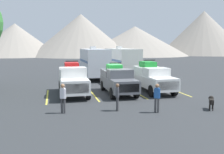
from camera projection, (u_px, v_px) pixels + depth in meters
ground_plane at (112, 91)px, 20.80m from camera, size 240.00×240.00×0.00m
pickup_truck_a at (73, 79)px, 19.31m from camera, size 2.14×5.51×2.61m
pickup_truck_b at (118, 80)px, 19.72m from camera, size 2.09×5.23×2.43m
pickup_truck_c at (153, 77)px, 20.57m from camera, size 2.11×5.34×2.62m
lot_stripe_a at (47, 96)px, 18.66m from camera, size 0.12×5.50×0.01m
lot_stripe_b at (93, 94)px, 19.47m from camera, size 0.12×5.50×0.01m
lot_stripe_c at (136, 92)px, 20.27m from camera, size 0.12×5.50×0.01m
lot_stripe_d at (175, 91)px, 21.07m from camera, size 0.12×5.50×0.01m
camper_trailer_a at (94, 62)px, 27.83m from camera, size 2.62×7.24×3.72m
camper_trailer_b at (122, 61)px, 29.51m from camera, size 2.53×8.89×3.74m
person_a at (63, 96)px, 13.92m from camera, size 0.34×0.29×1.69m
person_b at (157, 96)px, 14.06m from camera, size 0.31×0.30×1.67m
person_c at (117, 95)px, 14.46m from camera, size 0.22×0.36×1.62m
dog at (211, 101)px, 14.83m from camera, size 0.62×0.86×0.78m
mountain_ridge at (80, 36)px, 90.67m from camera, size 152.08×40.66×17.91m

